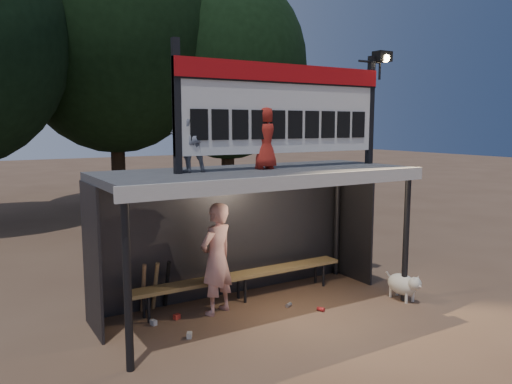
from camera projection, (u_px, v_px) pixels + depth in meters
ground at (258, 310)px, 8.17m from camera, size 80.00×80.00×0.00m
player at (217, 259)px, 7.95m from camera, size 0.77×0.65×1.80m
child_a at (188, 136)px, 7.30m from camera, size 0.54×0.43×1.08m
child_b at (265, 138)px, 7.86m from camera, size 0.50×0.35×0.98m
dugout_shelter at (250, 197)px, 8.12m from camera, size 5.10×2.08×2.32m
scoreboard_assembly at (288, 106)px, 8.00m from camera, size 4.10×0.27×1.99m
bench at (242, 276)px, 8.57m from camera, size 4.00×0.35×0.48m
tree_mid at (114, 35)px, 17.61m from camera, size 7.22×7.22×10.36m
tree_right at (227, 67)px, 18.94m from camera, size 6.08×6.08×8.72m
dog at (404, 284)px, 8.62m from camera, size 0.36×0.81×0.49m
bats at (155, 286)px, 8.06m from camera, size 0.48×0.33×0.84m
litter at (226, 317)px, 7.77m from camera, size 2.64×1.02×0.08m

